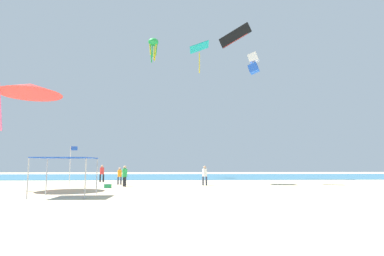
{
  "coord_description": "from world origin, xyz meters",
  "views": [
    {
      "loc": [
        -1.09,
        -21.14,
        2.0
      ],
      "look_at": [
        0.52,
        13.41,
        6.01
      ],
      "focal_mm": 29.11,
      "sensor_mm": 36.0,
      "label": 1
    }
  ],
  "objects_px": {
    "person_central": "(205,174)",
    "kite_octopus_green": "(153,43)",
    "person_near_tent": "(125,174)",
    "person_rightmost": "(102,172)",
    "banner_flag": "(71,162)",
    "kite_delta_red": "(30,89)",
    "cooler_box": "(108,186)",
    "kite_box_white": "(253,63)",
    "person_leftmost": "(120,175)",
    "kite_diamond_teal": "(199,49)",
    "canopy_tent": "(66,159)",
    "kite_parafoil_black": "(235,36)"
  },
  "relations": [
    {
      "from": "person_leftmost",
      "to": "kite_octopus_green",
      "type": "distance_m",
      "value": 26.73
    },
    {
      "from": "person_central",
      "to": "banner_flag",
      "type": "bearing_deg",
      "value": -1.32
    },
    {
      "from": "banner_flag",
      "to": "person_rightmost",
      "type": "bearing_deg",
      "value": 82.99
    },
    {
      "from": "person_rightmost",
      "to": "kite_delta_red",
      "type": "bearing_deg",
      "value": 53.25
    },
    {
      "from": "kite_diamond_teal",
      "to": "cooler_box",
      "type": "bearing_deg",
      "value": 132.85
    },
    {
      "from": "person_central",
      "to": "banner_flag",
      "type": "distance_m",
      "value": 12.06
    },
    {
      "from": "kite_octopus_green",
      "to": "kite_parafoil_black",
      "type": "relative_size",
      "value": 0.83
    },
    {
      "from": "person_leftmost",
      "to": "cooler_box",
      "type": "height_order",
      "value": "person_leftmost"
    },
    {
      "from": "kite_diamond_teal",
      "to": "person_leftmost",
      "type": "bearing_deg",
      "value": 110.37
    },
    {
      "from": "cooler_box",
      "to": "kite_box_white",
      "type": "distance_m",
      "value": 19.76
    },
    {
      "from": "canopy_tent",
      "to": "person_near_tent",
      "type": "xyz_separation_m",
      "value": [
        2.24,
        8.58,
        -1.19
      ]
    },
    {
      "from": "canopy_tent",
      "to": "kite_delta_red",
      "type": "bearing_deg",
      "value": 132.51
    },
    {
      "from": "kite_octopus_green",
      "to": "banner_flag",
      "type": "bearing_deg",
      "value": -122.61
    },
    {
      "from": "person_near_tent",
      "to": "person_rightmost",
      "type": "xyz_separation_m",
      "value": [
        -3.69,
        7.02,
        0.03
      ]
    },
    {
      "from": "person_near_tent",
      "to": "person_rightmost",
      "type": "height_order",
      "value": "person_rightmost"
    },
    {
      "from": "kite_octopus_green",
      "to": "cooler_box",
      "type": "bearing_deg",
      "value": -112.99
    },
    {
      "from": "banner_flag",
      "to": "kite_octopus_green",
      "type": "bearing_deg",
      "value": 75.42
    },
    {
      "from": "cooler_box",
      "to": "kite_delta_red",
      "type": "bearing_deg",
      "value": -164.58
    },
    {
      "from": "person_leftmost",
      "to": "person_central",
      "type": "bearing_deg",
      "value": 137.72
    },
    {
      "from": "banner_flag",
      "to": "kite_parafoil_black",
      "type": "relative_size",
      "value": 0.76
    },
    {
      "from": "canopy_tent",
      "to": "kite_box_white",
      "type": "bearing_deg",
      "value": 39.87
    },
    {
      "from": "kite_delta_red",
      "to": "cooler_box",
      "type": "bearing_deg",
      "value": 3.12
    },
    {
      "from": "banner_flag",
      "to": "person_near_tent",
      "type": "bearing_deg",
      "value": 6.12
    },
    {
      "from": "kite_delta_red",
      "to": "kite_diamond_teal",
      "type": "bearing_deg",
      "value": 17.9
    },
    {
      "from": "canopy_tent",
      "to": "person_near_tent",
      "type": "bearing_deg",
      "value": 75.37
    },
    {
      "from": "person_rightmost",
      "to": "kite_parafoil_black",
      "type": "distance_m",
      "value": 27.76
    },
    {
      "from": "banner_flag",
      "to": "kite_diamond_teal",
      "type": "height_order",
      "value": "kite_diamond_teal"
    },
    {
      "from": "person_rightmost",
      "to": "kite_diamond_teal",
      "type": "distance_m",
      "value": 17.56
    },
    {
      "from": "kite_delta_red",
      "to": "kite_diamond_teal",
      "type": "xyz_separation_m",
      "value": [
        14.3,
        8.33,
        6.83
      ]
    },
    {
      "from": "kite_delta_red",
      "to": "kite_parafoil_black",
      "type": "relative_size",
      "value": 1.27
    },
    {
      "from": "canopy_tent",
      "to": "person_rightmost",
      "type": "bearing_deg",
      "value": 95.3
    },
    {
      "from": "person_near_tent",
      "to": "kite_diamond_teal",
      "type": "bearing_deg",
      "value": 93.04
    },
    {
      "from": "banner_flag",
      "to": "kite_diamond_teal",
      "type": "distance_m",
      "value": 18.19
    },
    {
      "from": "canopy_tent",
      "to": "kite_parafoil_black",
      "type": "height_order",
      "value": "kite_parafoil_black"
    },
    {
      "from": "cooler_box",
      "to": "kite_delta_red",
      "type": "relative_size",
      "value": 0.1
    },
    {
      "from": "person_leftmost",
      "to": "cooler_box",
      "type": "distance_m",
      "value": 4.35
    },
    {
      "from": "person_rightmost",
      "to": "kite_delta_red",
      "type": "xyz_separation_m",
      "value": [
        -3.52,
        -10.18,
        6.91
      ]
    },
    {
      "from": "person_leftmost",
      "to": "canopy_tent",
      "type": "bearing_deg",
      "value": 52.11
    },
    {
      "from": "canopy_tent",
      "to": "kite_octopus_green",
      "type": "xyz_separation_m",
      "value": [
        2.96,
        28.6,
        19.05
      ]
    },
    {
      "from": "banner_flag",
      "to": "kite_delta_red",
      "type": "height_order",
      "value": "kite_delta_red"
    },
    {
      "from": "banner_flag",
      "to": "cooler_box",
      "type": "xyz_separation_m",
      "value": [
        3.47,
        -0.99,
        -1.97
      ]
    },
    {
      "from": "banner_flag",
      "to": "kite_parafoil_black",
      "type": "height_order",
      "value": "kite_parafoil_black"
    },
    {
      "from": "canopy_tent",
      "to": "kite_octopus_green",
      "type": "bearing_deg",
      "value": 84.08
    },
    {
      "from": "canopy_tent",
      "to": "person_rightmost",
      "type": "distance_m",
      "value": 15.71
    },
    {
      "from": "kite_octopus_green",
      "to": "kite_delta_red",
      "type": "height_order",
      "value": "kite_octopus_green"
    },
    {
      "from": "cooler_box",
      "to": "kite_octopus_green",
      "type": "relative_size",
      "value": 0.15
    },
    {
      "from": "person_central",
      "to": "kite_diamond_teal",
      "type": "bearing_deg",
      "value": -96.73
    },
    {
      "from": "person_near_tent",
      "to": "banner_flag",
      "type": "height_order",
      "value": "banner_flag"
    },
    {
      "from": "person_leftmost",
      "to": "person_rightmost",
      "type": "xyz_separation_m",
      "value": [
        -2.73,
        4.23,
        0.14
      ]
    },
    {
      "from": "person_central",
      "to": "kite_octopus_green",
      "type": "relative_size",
      "value": 0.47
    }
  ]
}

